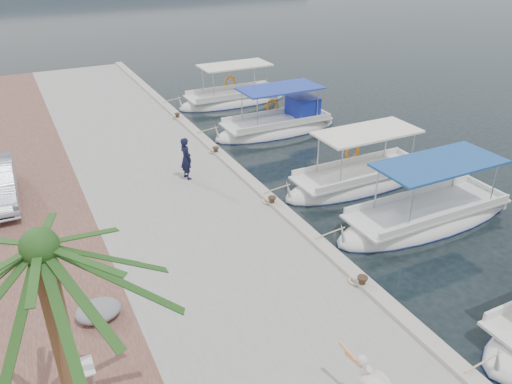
# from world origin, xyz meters

# --- Properties ---
(ground) EXTENTS (400.00, 400.00, 0.00)m
(ground) POSITION_xyz_m (0.00, 0.00, 0.00)
(ground) COLOR black
(ground) RESTS_ON ground
(concrete_quay) EXTENTS (6.00, 40.00, 0.50)m
(concrete_quay) POSITION_xyz_m (-3.00, 5.00, 0.25)
(concrete_quay) COLOR gray
(concrete_quay) RESTS_ON ground
(quay_curb) EXTENTS (0.44, 40.00, 0.12)m
(quay_curb) POSITION_xyz_m (-0.22, 5.00, 0.56)
(quay_curb) COLOR #A69F93
(quay_curb) RESTS_ON concrete_quay
(cobblestone_strip) EXTENTS (4.00, 40.00, 0.50)m
(cobblestone_strip) POSITION_xyz_m (-8.00, 5.00, 0.25)
(cobblestone_strip) COLOR brown
(cobblestone_strip) RESTS_ON ground
(fishing_caique_b) EXTENTS (7.27, 2.21, 2.83)m
(fishing_caique_b) POSITION_xyz_m (4.22, -1.14, 0.12)
(fishing_caique_b) COLOR silver
(fishing_caique_b) RESTS_ON ground
(fishing_caique_c) EXTENTS (6.66, 2.07, 2.83)m
(fishing_caique_c) POSITION_xyz_m (3.92, 2.20, 0.13)
(fishing_caique_c) COLOR silver
(fishing_caique_c) RESTS_ON ground
(fishing_caique_d) EXTENTS (6.66, 2.26, 2.83)m
(fishing_caique_d) POSITION_xyz_m (4.02, 8.93, 0.20)
(fishing_caique_d) COLOR silver
(fishing_caique_d) RESTS_ON ground
(fishing_caique_e) EXTENTS (6.67, 2.20, 2.83)m
(fishing_caique_e) POSITION_xyz_m (3.92, 14.20, 0.12)
(fishing_caique_e) COLOR silver
(fishing_caique_e) RESTS_ON ground
(mooring_bollards) EXTENTS (0.28, 20.28, 0.33)m
(mooring_bollards) POSITION_xyz_m (-0.35, 1.50, 0.69)
(mooring_bollards) COLOR black
(mooring_bollards) RESTS_ON concrete_quay
(fisherman) EXTENTS (0.48, 0.65, 1.64)m
(fisherman) POSITION_xyz_m (-2.21, 4.87, 1.32)
(fisherman) COLOR black
(fisherman) RESTS_ON concrete_quay
(date_palm) EXTENTS (4.60, 4.60, 5.27)m
(date_palm) POSITION_xyz_m (-7.69, -4.98, 4.83)
(date_palm) COLOR brown
(date_palm) RESTS_ON cobblestone_strip
(tarp_bundle) EXTENTS (1.10, 0.90, 0.40)m
(tarp_bundle) POSITION_xyz_m (-6.80, -1.56, 0.70)
(tarp_bundle) COLOR slate
(tarp_bundle) RESTS_ON cobblestone_strip
(folding_table) EXTENTS (0.55, 0.55, 0.73)m
(folding_table) POSITION_xyz_m (-7.52, -3.77, 1.02)
(folding_table) COLOR silver
(folding_table) RESTS_ON cobblestone_strip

